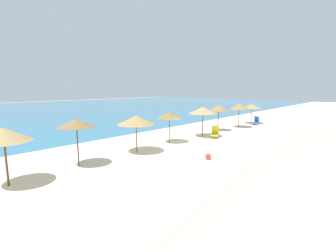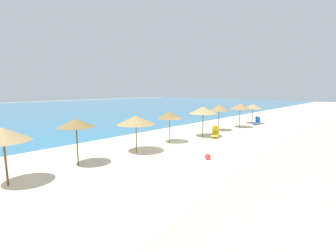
{
  "view_description": "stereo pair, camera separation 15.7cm",
  "coord_description": "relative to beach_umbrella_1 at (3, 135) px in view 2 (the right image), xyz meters",
  "views": [
    {
      "loc": [
        -15.11,
        -10.96,
        4.54
      ],
      "look_at": [
        -0.75,
        1.95,
        1.54
      ],
      "focal_mm": 26.0,
      "sensor_mm": 36.0,
      "label": 1
    },
    {
      "loc": [
        -15.0,
        -11.07,
        4.54
      ],
      "look_at": [
        -0.75,
        1.95,
        1.54
      ],
      "focal_mm": 26.0,
      "sensor_mm": 36.0,
      "label": 2
    }
  ],
  "objects": [
    {
      "name": "beach_umbrella_6",
      "position": [
        19.79,
        0.44,
        0.05
      ],
      "size": [
        2.04,
        2.04,
        2.84
      ],
      "color": "brown",
      "rests_on": "ground_plane"
    },
    {
      "name": "beach_umbrella_4",
      "position": [
        11.92,
        0.44,
        -0.09
      ],
      "size": [
        2.09,
        2.09,
        2.66
      ],
      "color": "brown",
      "rests_on": "ground_plane"
    },
    {
      "name": "beach_umbrella_1",
      "position": [
        0.0,
        0.0,
        0.0
      ],
      "size": [
        2.39,
        2.39,
        2.78
      ],
      "color": "brown",
      "rests_on": "ground_plane"
    },
    {
      "name": "lounge_chair_0",
      "position": [
        26.86,
        -0.73,
        -2.05
      ],
      "size": [
        1.45,
        0.8,
        1.02
      ],
      "rotation": [
        0.0,
        0.0,
        1.46
      ],
      "color": "blue",
      "rests_on": "ground_plane"
    },
    {
      "name": "beach_umbrella_7",
      "position": [
        23.37,
        -0.2,
        0.03
      ],
      "size": [
        2.3,
        2.3,
        2.81
      ],
      "color": "brown",
      "rests_on": "ground_plane"
    },
    {
      "name": "lounge_chair_1",
      "position": [
        16.47,
        -1.18,
        -2.04
      ],
      "size": [
        1.59,
        1.22,
        1.05
      ],
      "rotation": [
        0.0,
        0.0,
        2.03
      ],
      "color": "yellow",
      "rests_on": "ground_plane"
    },
    {
      "name": "sea_water",
      "position": [
        12.03,
        41.25,
        -2.44
      ],
      "size": [
        160.0,
        70.75,
        0.01
      ],
      "primitive_type": "cube",
      "color": "teal",
      "rests_on": "ground_plane"
    },
    {
      "name": "beach_umbrella_8",
      "position": [
        27.49,
        0.06,
        -0.21
      ],
      "size": [
        2.47,
        2.47,
        2.51
      ],
      "color": "brown",
      "rests_on": "ground_plane"
    },
    {
      "name": "beach_umbrella_5",
      "position": [
        15.87,
        -0.2,
        0.08
      ],
      "size": [
        2.66,
        2.66,
        2.85
      ],
      "color": "brown",
      "rests_on": "ground_plane"
    },
    {
      "name": "beach_ball",
      "position": [
        9.96,
        -4.63,
        -2.25
      ],
      "size": [
        0.39,
        0.39,
        0.39
      ],
      "primitive_type": "sphere",
      "color": "red",
      "rests_on": "ground_plane"
    },
    {
      "name": "beach_umbrella_3",
      "position": [
        8.03,
        0.13,
        -0.11
      ],
      "size": [
        2.68,
        2.68,
        2.66
      ],
      "color": "brown",
      "rests_on": "ground_plane"
    },
    {
      "name": "beach_umbrella_2",
      "position": [
        3.71,
        0.34,
        0.11
      ],
      "size": [
        2.12,
        2.12,
        2.81
      ],
      "color": "brown",
      "rests_on": "ground_plane"
    },
    {
      "name": "ground_plane",
      "position": [
        12.03,
        -1.9,
        -2.45
      ],
      "size": [
        160.0,
        160.0,
        0.0
      ],
      "primitive_type": "plane",
      "color": "beige"
    }
  ]
}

